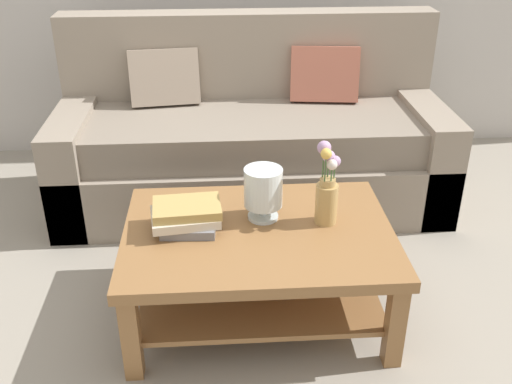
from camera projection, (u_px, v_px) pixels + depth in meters
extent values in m
plane|color=gray|center=(259.00, 268.00, 2.97)|extent=(10.00, 10.00, 0.00)
cube|color=gray|center=(252.00, 173.00, 3.53)|extent=(2.23, 0.90, 0.36)
cube|color=gray|center=(252.00, 132.00, 3.38)|extent=(1.99, 0.74, 0.20)
cube|color=gray|center=(248.00, 70.00, 3.60)|extent=(2.23, 0.20, 0.70)
cube|color=gray|center=(78.00, 160.00, 3.42)|extent=(0.20, 0.90, 0.60)
cube|color=gray|center=(420.00, 150.00, 3.54)|extent=(0.20, 0.90, 0.60)
cube|color=gray|center=(164.00, 77.00, 3.44)|extent=(0.42, 0.23, 0.34)
cube|color=#B26651|center=(324.00, 74.00, 3.49)|extent=(0.42, 0.23, 0.34)
cube|color=olive|center=(258.00, 235.00, 2.49)|extent=(1.14, 0.82, 0.05)
cube|color=olive|center=(131.00, 337.00, 2.24)|extent=(0.07, 0.07, 0.38)
cube|color=olive|center=(395.00, 325.00, 2.31)|extent=(0.07, 0.07, 0.38)
cube|color=olive|center=(149.00, 237.00, 2.87)|extent=(0.07, 0.07, 0.38)
cube|color=olive|center=(356.00, 230.00, 2.93)|extent=(0.07, 0.07, 0.38)
cube|color=olive|center=(258.00, 286.00, 2.61)|extent=(1.02, 0.70, 0.02)
cube|color=#993833|center=(260.00, 274.00, 2.64)|extent=(0.32, 0.27, 0.03)
cube|color=slate|center=(189.00, 224.00, 2.48)|extent=(0.24, 0.21, 0.04)
cube|color=beige|center=(185.00, 217.00, 2.45)|extent=(0.30, 0.23, 0.04)
cube|color=tan|center=(187.00, 208.00, 2.44)|extent=(0.29, 0.22, 0.04)
cylinder|color=silver|center=(262.00, 216.00, 2.56)|extent=(0.13, 0.13, 0.02)
cylinder|color=silver|center=(262.00, 210.00, 2.55)|extent=(0.04, 0.04, 0.05)
cylinder|color=silver|center=(262.00, 187.00, 2.49)|extent=(0.17, 0.17, 0.17)
sphere|color=#51704C|center=(256.00, 195.00, 2.51)|extent=(0.04, 0.04, 0.04)
sphere|color=#3D6075|center=(268.00, 192.00, 2.52)|extent=(0.05, 0.05, 0.05)
cylinder|color=tan|center=(326.00, 204.00, 2.49)|extent=(0.10, 0.10, 0.18)
cylinder|color=tan|center=(328.00, 182.00, 2.44)|extent=(0.07, 0.07, 0.03)
cylinder|color=#426638|center=(334.00, 171.00, 2.43)|extent=(0.01, 0.01, 0.06)
sphere|color=#B28CB7|center=(335.00, 161.00, 2.41)|extent=(0.05, 0.05, 0.05)
cylinder|color=#426638|center=(328.00, 168.00, 2.43)|extent=(0.01, 0.01, 0.08)
sphere|color=#B28CB7|center=(329.00, 156.00, 2.41)|extent=(0.05, 0.05, 0.05)
cylinder|color=#426638|center=(323.00, 164.00, 2.43)|extent=(0.01, 0.01, 0.11)
sphere|color=#B28CB7|center=(324.00, 148.00, 2.39)|extent=(0.06, 0.06, 0.06)
cylinder|color=#426638|center=(325.00, 169.00, 2.39)|extent=(0.01, 0.01, 0.11)
sphere|color=gold|center=(326.00, 154.00, 2.36)|extent=(0.05, 0.05, 0.05)
cylinder|color=#426638|center=(331.00, 174.00, 2.40)|extent=(0.01, 0.01, 0.06)
sphere|color=silver|center=(332.00, 165.00, 2.38)|extent=(0.04, 0.04, 0.04)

